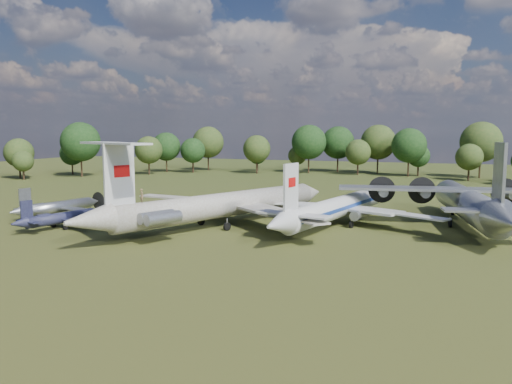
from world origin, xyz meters
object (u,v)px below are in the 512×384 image
at_px(an12_transport, 468,208).
at_px(small_prop_west, 61,220).
at_px(small_prop_northwest, 59,209).
at_px(tu104_jet, 338,211).
at_px(person_on_il62, 142,196).
at_px(il62_airliner, 224,209).

relative_size(an12_transport, small_prop_west, 2.63).
bearing_deg(an12_transport, small_prop_northwest, -176.98).
xyz_separation_m(tu104_jet, person_on_il62, (-20.30, -17.91, 3.48)).
bearing_deg(an12_transport, tu104_jet, -173.08).
bearing_deg(il62_airliner, tu104_jet, 46.84).
height_order(il62_airliner, small_prop_west, il62_airliner).
distance_m(il62_airliner, small_prop_northwest, 26.61).
bearing_deg(person_on_il62, il62_airliner, -84.78).
distance_m(tu104_jet, person_on_il62, 27.30).
height_order(tu104_jet, person_on_il62, person_on_il62).
bearing_deg(small_prop_northwest, il62_airliner, 17.26).
bearing_deg(tu104_jet, person_on_il62, -126.12).
height_order(il62_airliner, an12_transport, an12_transport).
bearing_deg(small_prop_west, small_prop_northwest, 148.77).
bearing_deg(an12_transport, il62_airliner, -170.71).
xyz_separation_m(il62_airliner, small_prop_northwest, (-26.48, -2.45, -1.07)).
xyz_separation_m(il62_airliner, an12_transport, (31.92, 11.32, 0.27)).
height_order(small_prop_west, person_on_il62, person_on_il62).
xyz_separation_m(small_prop_west, small_prop_northwest, (-6.42, 6.82, 0.16)).
distance_m(il62_airliner, person_on_il62, 13.43).
bearing_deg(small_prop_west, tu104_jet, 39.17).
relative_size(il62_airliner, tu104_jet, 1.19).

